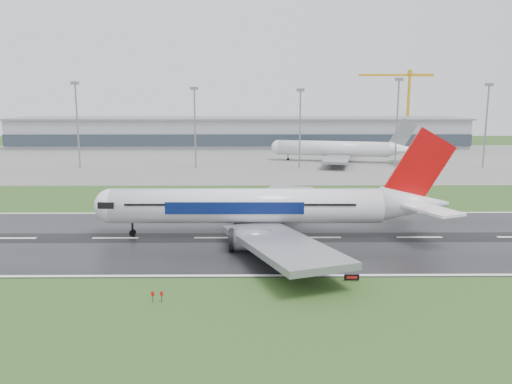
{
  "coord_description": "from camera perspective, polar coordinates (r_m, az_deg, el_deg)",
  "views": [
    {
      "loc": [
        6.8,
        -98.5,
        27.71
      ],
      "look_at": [
        7.79,
        12.0,
        7.0
      ],
      "focal_mm": 36.32,
      "sensor_mm": 36.0,
      "label": 1
    }
  ],
  "objects": [
    {
      "name": "runway_sign",
      "position": [
        80.71,
        10.49,
        -9.26
      ],
      "size": [
        2.31,
        0.42,
        1.04
      ],
      "primitive_type": null,
      "rotation": [
        0.0,
        0.0,
        0.07
      ],
      "color": "black",
      "rests_on": "ground"
    },
    {
      "name": "floodmast_5",
      "position": [
        218.26,
        23.98,
        6.51
      ],
      "size": [
        0.64,
        0.64,
        31.05
      ],
      "primitive_type": "cylinder",
      "color": "gray",
      "rests_on": "ground"
    },
    {
      "name": "terminal",
      "position": [
        284.3,
        -1.89,
        6.53
      ],
      "size": [
        240.0,
        36.0,
        15.0
      ],
      "primitive_type": "cube",
      "color": "gray",
      "rests_on": "ground"
    },
    {
      "name": "runway",
      "position": [
        102.54,
        -4.31,
        -5.07
      ],
      "size": [
        400.0,
        45.0,
        0.1
      ],
      "primitive_type": "cube",
      "color": "black",
      "rests_on": "ground"
    },
    {
      "name": "floodmast_2",
      "position": [
        200.07,
        -6.72,
        6.85
      ],
      "size": [
        0.64,
        0.64,
        29.64
      ],
      "primitive_type": "cylinder",
      "color": "gray",
      "rests_on": "ground"
    },
    {
      "name": "parked_airliner",
      "position": [
        220.51,
        9.11,
        5.61
      ],
      "size": [
        72.35,
        69.25,
        17.83
      ],
      "primitive_type": null,
      "rotation": [
        0.0,
        0.0,
        -0.24
      ],
      "color": "silver",
      "rests_on": "apron"
    },
    {
      "name": "floodmast_4",
      "position": [
        206.47,
        15.26,
        7.13
      ],
      "size": [
        0.64,
        0.64,
        33.0
      ],
      "primitive_type": "cylinder",
      "color": "gray",
      "rests_on": "ground"
    },
    {
      "name": "floodmast_1",
      "position": [
        209.57,
        -19.05,
        6.78
      ],
      "size": [
        0.64,
        0.64,
        31.6
      ],
      "primitive_type": "cylinder",
      "color": "gray",
      "rests_on": "ground"
    },
    {
      "name": "tower_crane",
      "position": [
        311.75,
        16.41,
        8.95
      ],
      "size": [
        42.31,
        2.9,
        41.94
      ],
      "primitive_type": null,
      "rotation": [
        0.0,
        0.0,
        0.01
      ],
      "color": "gold",
      "rests_on": "ground"
    },
    {
      "name": "floodmast_3",
      "position": [
        199.8,
        4.86,
        6.79
      ],
      "size": [
        0.64,
        0.64,
        29.05
      ],
      "primitive_type": "cylinder",
      "color": "gray",
      "rests_on": "ground"
    },
    {
      "name": "main_airliner",
      "position": [
        101.47,
        1.74,
        0.79
      ],
      "size": [
        70.41,
        67.11,
        20.62
      ],
      "primitive_type": null,
      "rotation": [
        0.0,
        0.0,
        -0.01
      ],
      "color": "white",
      "rests_on": "runway"
    },
    {
      "name": "ground",
      "position": [
        102.55,
        -4.31,
        -5.09
      ],
      "size": [
        520.0,
        520.0,
        0.0
      ],
      "primitive_type": "plane",
      "color": "#26481A",
      "rests_on": "ground"
    },
    {
      "name": "apron",
      "position": [
        225.31,
        -2.24,
        3.55
      ],
      "size": [
        400.0,
        130.0,
        0.08
      ],
      "primitive_type": "cube",
      "color": "slate",
      "rests_on": "ground"
    }
  ]
}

